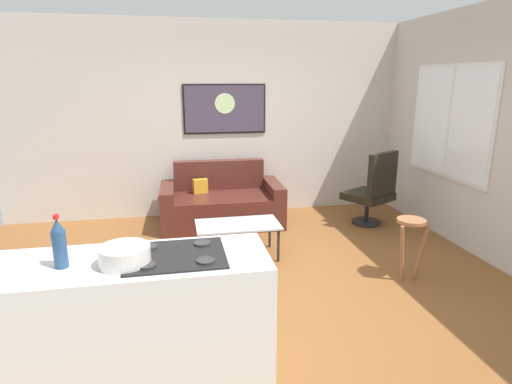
{
  "coord_description": "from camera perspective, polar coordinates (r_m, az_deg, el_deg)",
  "views": [
    {
      "loc": [
        -0.78,
        -3.82,
        1.99
      ],
      "look_at": [
        0.14,
        0.9,
        0.7
      ],
      "focal_mm": 29.72,
      "sensor_mm": 36.0,
      "label": 1
    }
  ],
  "objects": [
    {
      "name": "right_wall",
      "position": [
        5.38,
        28.56,
        6.91
      ],
      "size": [
        0.05,
        6.4,
        2.8
      ],
      "primitive_type": "cube",
      "color": "beige",
      "rests_on": "ground"
    },
    {
      "name": "back_wall",
      "position": [
        6.32,
        -3.98,
        9.61
      ],
      "size": [
        6.4,
        0.05,
        2.8
      ],
      "primitive_type": "cube",
      "color": "beige",
      "rests_on": "ground"
    },
    {
      "name": "ground",
      "position": [
        4.38,
        0.45,
        -12.26
      ],
      "size": [
        6.4,
        6.4,
        0.04
      ],
      "primitive_type": "cube",
      "color": "brown"
    },
    {
      "name": "wall_painting",
      "position": [
        6.26,
        -4.22,
        11.09
      ],
      "size": [
        1.2,
        0.03,
        0.71
      ],
      "color": "black"
    },
    {
      "name": "coffee_table",
      "position": [
        4.82,
        -2.47,
        -4.67
      ],
      "size": [
        0.94,
        0.51,
        0.4
      ],
      "color": "silver",
      "rests_on": "ground"
    },
    {
      "name": "kitchen_counter",
      "position": [
        2.9,
        -16.81,
        -17.21
      ],
      "size": [
        1.77,
        0.61,
        0.96
      ],
      "color": "white",
      "rests_on": "ground"
    },
    {
      "name": "bar_stool",
      "position": [
        4.54,
        20.02,
        -5.42
      ],
      "size": [
        0.33,
        0.32,
        0.64
      ],
      "color": "#9A623F",
      "rests_on": "ground"
    },
    {
      "name": "window",
      "position": [
        5.82,
        24.63,
        8.55
      ],
      "size": [
        0.03,
        1.57,
        1.39
      ],
      "color": "silver"
    },
    {
      "name": "couch",
      "position": [
        5.98,
        -4.67,
        -1.64
      ],
      "size": [
        1.67,
        0.91,
        0.85
      ],
      "color": "#4D221C",
      "rests_on": "ground"
    },
    {
      "name": "mixing_bowl",
      "position": [
        2.6,
        -17.24,
        -8.21
      ],
      "size": [
        0.3,
        0.3,
        0.12
      ],
      "color": "silver",
      "rests_on": "kitchen_counter"
    },
    {
      "name": "armchair",
      "position": [
        6.04,
        15.53,
        0.22
      ],
      "size": [
        0.76,
        0.75,
        1.04
      ],
      "color": "black",
      "rests_on": "ground"
    },
    {
      "name": "soda_bottle_2",
      "position": [
        2.67,
        -24.95,
        -6.35
      ],
      "size": [
        0.08,
        0.08,
        0.32
      ],
      "color": "navy",
      "rests_on": "kitchen_counter"
    }
  ]
}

